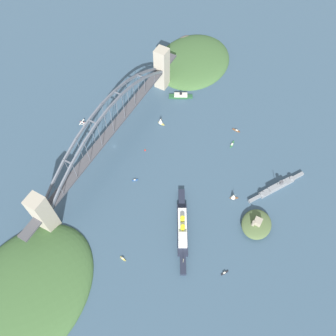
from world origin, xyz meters
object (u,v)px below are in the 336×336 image
at_px(ocean_liner, 182,228).
at_px(small_boat_3, 236,130).
at_px(small_boat_5, 135,180).
at_px(small_boat_6, 232,144).
at_px(naval_cruiser, 277,187).
at_px(seaplane_taxiing_near_bridge, 82,123).
at_px(small_boat_4, 225,273).
at_px(small_boat_0, 234,196).
at_px(fort_island_mid_harbor, 256,224).
at_px(small_boat_1, 123,259).
at_px(channel_marker_buoy, 145,150).
at_px(harbor_ferry_steamer, 181,96).
at_px(harbor_arch_bridge, 111,130).
at_px(small_boat_2, 161,121).

distance_m(ocean_liner, small_boat_3, 158.01).
height_order(small_boat_5, small_boat_6, small_boat_5).
bearing_deg(naval_cruiser, seaplane_taxiing_near_bridge, -83.00).
xyz_separation_m(naval_cruiser, small_boat_4, (121.80, -12.89, -2.23)).
bearing_deg(small_boat_0, small_boat_3, -159.20).
xyz_separation_m(fort_island_mid_harbor, small_boat_1, (102.64, -108.33, -3.87)).
bearing_deg(channel_marker_buoy, harbor_ferry_steamer, -178.00).
bearing_deg(harbor_arch_bridge, small_boat_0, 91.70).
height_order(small_boat_0, small_boat_5, small_boat_0).
xyz_separation_m(small_boat_1, small_boat_4, (-38.11, 99.49, 0.04)).
xyz_separation_m(harbor_arch_bridge, seaplane_taxiing_near_bridge, (-10.50, -57.64, -31.30)).
height_order(harbor_ferry_steamer, small_boat_6, harbor_ferry_steamer).
relative_size(naval_cruiser, small_boat_0, 7.37).
bearing_deg(small_boat_3, small_boat_2, -68.02).
distance_m(small_boat_0, small_boat_1, 142.41).
distance_m(seaplane_taxiing_near_bridge, small_boat_0, 219.96).
xyz_separation_m(seaplane_taxiing_near_bridge, small_boat_6, (-64.84, 188.37, -1.28)).
bearing_deg(small_boat_2, naval_cruiser, 83.58).
bearing_deg(harbor_ferry_steamer, ocean_liner, 28.40).
bearing_deg(small_boat_4, small_boat_6, -159.38).
bearing_deg(harbor_arch_bridge, naval_cruiser, 101.85).
relative_size(harbor_arch_bridge, channel_marker_buoy, 113.81).
xyz_separation_m(small_boat_4, small_boat_5, (-49.42, -139.03, -0.01)).
distance_m(harbor_arch_bridge, small_boat_0, 164.88).
xyz_separation_m(fort_island_mid_harbor, small_boat_6, (-90.25, -67.08, -3.90)).
relative_size(harbor_arch_bridge, small_boat_5, 50.91).
distance_m(naval_cruiser, small_boat_4, 122.50).
xyz_separation_m(small_boat_1, channel_marker_buoy, (-131.20, -51.77, 0.40)).
distance_m(small_boat_4, small_boat_6, 165.38).
height_order(harbor_ferry_steamer, small_boat_5, harbor_ferry_steamer).
distance_m(harbor_ferry_steamer, small_boat_4, 249.93).
distance_m(seaplane_taxiing_near_bridge, small_boat_5, 114.97).
height_order(harbor_arch_bridge, small_boat_2, harbor_arch_bridge).
height_order(harbor_arch_bridge, small_boat_6, harbor_arch_bridge).
relative_size(small_boat_2, small_boat_6, 0.99).
bearing_deg(small_boat_3, fort_island_mid_harbor, 32.07).
xyz_separation_m(small_boat_0, small_boat_3, (-94.07, -35.73, -3.46)).
height_order(fort_island_mid_harbor, channel_marker_buoy, fort_island_mid_harbor).
bearing_deg(small_boat_6, naval_cruiser, 65.12).
relative_size(fort_island_mid_harbor, channel_marker_buoy, 13.48).
distance_m(fort_island_mid_harbor, channel_marker_buoy, 162.67).
xyz_separation_m(small_boat_0, small_boat_1, (122.37, -72.75, -3.50)).
bearing_deg(harbor_arch_bridge, harbor_ferry_steamer, 163.71).
height_order(naval_cruiser, harbor_ferry_steamer, naval_cruiser).
bearing_deg(fort_island_mid_harbor, small_boat_0, -119.00).
bearing_deg(ocean_liner, small_boat_5, -110.13).
height_order(naval_cruiser, small_boat_2, naval_cruiser).
bearing_deg(channel_marker_buoy, small_boat_6, 123.55).
distance_m(fort_island_mid_harbor, small_boat_5, 148.69).
distance_m(naval_cruiser, small_boat_3, 94.23).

